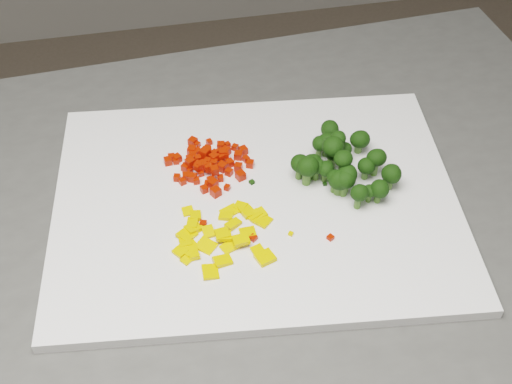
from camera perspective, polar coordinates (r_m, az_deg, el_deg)
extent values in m
cube|color=white|center=(0.82, 0.00, -0.80)|extent=(0.50, 0.41, 0.01)
cube|color=red|center=(0.85, -3.38, 2.77)|extent=(0.01, 0.01, 0.01)
cube|color=red|center=(0.85, -3.81, 2.04)|extent=(0.01, 0.01, 0.01)
cube|color=red|center=(0.84, -3.90, 2.46)|extent=(0.01, 0.01, 0.01)
cube|color=red|center=(0.86, -0.80, 2.65)|extent=(0.01, 0.01, 0.01)
cube|color=red|center=(0.86, -6.33, 2.70)|extent=(0.01, 0.01, 0.01)
cube|color=red|center=(0.85, -5.12, 2.15)|extent=(0.01, 0.01, 0.01)
cube|color=red|center=(0.83, -1.25, 1.32)|extent=(0.01, 0.01, 0.01)
cube|color=red|center=(0.84, -6.34, 1.15)|extent=(0.01, 0.01, 0.01)
cube|color=red|center=(0.88, -2.83, 3.71)|extent=(0.01, 0.01, 0.01)
cube|color=red|center=(0.82, -4.16, 0.23)|extent=(0.01, 0.01, 0.01)
cube|color=red|center=(0.83, -3.62, 0.87)|extent=(0.01, 0.01, 0.01)
cube|color=red|center=(0.84, -4.29, 2.15)|extent=(0.01, 0.01, 0.01)
cube|color=red|center=(0.88, -4.74, 3.79)|extent=(0.01, 0.01, 0.01)
cube|color=red|center=(0.84, -2.18, 1.60)|extent=(0.01, 0.01, 0.01)
cube|color=red|center=(0.86, -6.41, 2.48)|extent=(0.01, 0.01, 0.01)
cube|color=red|center=(0.87, -3.94, 3.45)|extent=(0.01, 0.01, 0.01)
cube|color=red|center=(0.85, -3.32, 3.14)|extent=(0.01, 0.01, 0.01)
cube|color=red|center=(0.86, -5.29, 2.42)|extent=(0.01, 0.01, 0.01)
cube|color=red|center=(0.88, -2.30, 3.81)|extent=(0.01, 0.01, 0.01)
cube|color=red|center=(0.86, -3.06, 3.18)|extent=(0.01, 0.01, 0.01)
cube|color=red|center=(0.85, -2.61, 3.13)|extent=(0.01, 0.01, 0.01)
cube|color=red|center=(0.85, -5.29, 2.38)|extent=(0.01, 0.01, 0.01)
cube|color=red|center=(0.84, -5.58, 1.24)|extent=(0.01, 0.01, 0.01)
cube|color=red|center=(0.85, -2.86, 2.82)|extent=(0.01, 0.01, 0.01)
cube|color=red|center=(0.82, -2.32, 0.36)|extent=(0.01, 0.01, 0.01)
cube|color=red|center=(0.85, -5.58, 2.08)|extent=(0.01, 0.01, 0.01)
cube|color=red|center=(0.86, -3.54, 2.47)|extent=(0.01, 0.01, 0.01)
cube|color=red|center=(0.87, -3.89, 3.18)|extent=(0.01, 0.01, 0.01)
cube|color=red|center=(0.83, -3.35, 1.75)|extent=(0.01, 0.01, 0.01)
cube|color=red|center=(0.84, -4.52, 2.17)|extent=(0.01, 0.01, 0.01)
cube|color=red|center=(0.87, -5.07, 3.02)|extent=(0.01, 0.01, 0.01)
cube|color=red|center=(0.85, -2.72, 2.02)|extent=(0.01, 0.01, 0.01)
cube|color=red|center=(0.85, -3.54, 2.54)|extent=(0.01, 0.01, 0.01)
cube|color=red|center=(0.86, -5.28, 2.67)|extent=(0.01, 0.01, 0.01)
cube|color=red|center=(0.84, -5.10, 1.15)|extent=(0.01, 0.01, 0.01)
cube|color=red|center=(0.84, -3.84, 1.98)|extent=(0.01, 0.01, 0.01)
cube|color=red|center=(0.85, -3.50, 2.02)|extent=(0.01, 0.01, 0.01)
cube|color=red|center=(0.85, -1.43, 2.01)|extent=(0.01, 0.01, 0.01)
cube|color=red|center=(0.85, -4.12, 3.14)|extent=(0.01, 0.01, 0.01)
cube|color=red|center=(0.85, -0.48, 2.27)|extent=(0.01, 0.01, 0.01)
cube|color=red|center=(0.85, -4.67, 2.69)|extent=(0.01, 0.01, 0.01)
cube|color=red|center=(0.88, -3.77, 4.02)|extent=(0.01, 0.01, 0.01)
cube|color=red|center=(0.84, -4.44, 1.49)|extent=(0.01, 0.01, 0.01)
cube|color=red|center=(0.85, -2.11, 2.33)|extent=(0.01, 0.01, 0.01)
cube|color=red|center=(0.84, -4.73, 2.00)|extent=(0.01, 0.01, 0.01)
cube|color=red|center=(0.84, -4.35, 2.26)|extent=(0.01, 0.01, 0.01)
cube|color=red|center=(0.84, -3.38, 2.33)|extent=(0.01, 0.01, 0.01)
cube|color=red|center=(0.84, -4.61, 2.13)|extent=(0.01, 0.01, 0.01)
cube|color=red|center=(0.87, -1.69, 3.59)|extent=(0.01, 0.01, 0.01)
cube|color=red|center=(0.83, -3.90, 0.66)|extent=(0.01, 0.01, 0.01)
cube|color=red|center=(0.86, -7.06, 2.47)|extent=(0.01, 0.01, 0.01)
cube|color=red|center=(0.88, -5.07, 4.03)|extent=(0.01, 0.01, 0.01)
cube|color=red|center=(0.85, -5.63, 1.97)|extent=(0.01, 0.01, 0.01)
cube|color=red|center=(0.83, -4.80, 0.91)|extent=(0.01, 0.01, 0.01)
cube|color=red|center=(0.83, -3.47, 0.67)|extent=(0.01, 0.01, 0.01)
cube|color=red|center=(0.87, -1.03, 3.34)|extent=(0.01, 0.01, 0.01)
cube|color=red|center=(0.87, -4.68, 3.23)|extent=(0.01, 0.01, 0.01)
cube|color=red|center=(0.86, -5.10, 2.83)|extent=(0.01, 0.01, 0.01)
cube|color=red|center=(0.87, -2.41, 3.28)|extent=(0.01, 0.01, 0.01)
cube|color=red|center=(0.83, -2.87, 1.11)|extent=(0.01, 0.01, 0.01)
cube|color=red|center=(0.87, -6.78, 2.76)|extent=(0.01, 0.01, 0.01)
cube|color=red|center=(0.85, -2.42, 2.99)|extent=(0.01, 0.01, 0.01)
cube|color=red|center=(0.86, -4.04, 3.04)|extent=(0.01, 0.01, 0.01)
cube|color=red|center=(0.85, -2.26, 2.39)|extent=(0.01, 0.01, 0.01)
cube|color=red|center=(0.82, -3.25, 0.01)|extent=(0.01, 0.01, 0.01)
cube|color=red|center=(0.86, -5.45, 2.31)|extent=(0.01, 0.01, 0.01)
cube|color=red|center=(0.83, -5.91, 0.85)|extent=(0.01, 0.01, 0.01)
cube|color=red|center=(0.86, -1.43, 2.95)|extent=(0.01, 0.01, 0.01)
cube|color=red|center=(0.85, -5.38, 1.72)|extent=(0.01, 0.01, 0.01)
cube|color=red|center=(0.85, -4.53, 2.03)|extent=(0.01, 0.01, 0.01)
cube|color=red|center=(0.85, -4.36, 2.40)|extent=(0.01, 0.01, 0.01)
cube|color=red|center=(0.87, -5.15, 3.35)|extent=(0.01, 0.01, 0.01)
cube|color=yellow|center=(0.77, -5.38, -4.39)|extent=(0.02, 0.02, 0.01)
cube|color=yellow|center=(0.76, 0.21, -4.81)|extent=(0.02, 0.02, 0.01)
cube|color=yellow|center=(0.75, -2.69, -5.52)|extent=(0.02, 0.02, 0.01)
cube|color=yellow|center=(0.78, -0.67, -3.28)|extent=(0.02, 0.02, 0.01)
cube|color=yellow|center=(0.80, -0.73, -1.54)|extent=(0.02, 0.02, 0.01)
cube|color=yellow|center=(0.76, -5.33, -5.23)|extent=(0.02, 0.02, 0.01)
cube|color=yellow|center=(0.77, -2.61, -3.55)|extent=(0.02, 0.01, 0.01)
cube|color=yellow|center=(0.78, -1.84, -2.59)|extent=(0.02, 0.02, 0.01)
cube|color=yellow|center=(0.77, -2.69, -3.36)|extent=(0.02, 0.02, 0.01)
cube|color=yellow|center=(0.77, -5.69, -3.93)|extent=(0.01, 0.02, 0.01)
cube|color=yellow|center=(0.79, -0.16, -1.87)|extent=(0.02, 0.02, 0.01)
cube|color=yellow|center=(0.78, -5.01, -2.91)|extent=(0.02, 0.02, 0.01)
cube|color=yellow|center=(0.76, -6.08, -4.77)|extent=(0.02, 0.02, 0.01)
cube|color=yellow|center=(0.75, 0.74, -5.27)|extent=(0.02, 0.02, 0.01)
cube|color=yellow|center=(0.80, -5.47, -1.54)|extent=(0.01, 0.01, 0.01)
cube|color=yellow|center=(0.79, -5.06, -2.45)|extent=(0.02, 0.02, 0.01)
cube|color=yellow|center=(0.79, 0.27, -1.74)|extent=(0.02, 0.02, 0.01)
cube|color=yellow|center=(0.80, -4.86, -1.89)|extent=(0.01, 0.02, 0.01)
cube|color=yellow|center=(0.78, -3.82, -3.20)|extent=(0.01, 0.02, 0.01)
cube|color=yellow|center=(0.74, -3.68, -6.38)|extent=(0.02, 0.02, 0.01)
cube|color=yellow|center=(0.76, -5.02, -4.82)|extent=(0.01, 0.02, 0.01)
cube|color=yellow|center=(0.76, -1.21, -3.86)|extent=(0.02, 0.02, 0.00)
cube|color=yellow|center=(0.76, -4.00, -4.32)|extent=(0.03, 0.03, 0.01)
cube|color=yellow|center=(0.80, -2.10, -1.55)|extent=(0.02, 0.02, 0.00)
cube|color=yellow|center=(0.78, -5.55, -3.43)|extent=(0.03, 0.03, 0.01)
cube|color=yellow|center=(0.79, 0.52, -2.29)|extent=(0.03, 0.03, 0.00)
cube|color=yellow|center=(0.80, -1.26, -1.15)|extent=(0.02, 0.02, 0.01)
cube|color=yellow|center=(0.79, -2.41, -1.91)|extent=(0.02, 0.02, 0.01)
cube|color=yellow|center=(0.79, -5.09, -2.52)|extent=(0.02, 0.02, 0.01)
cube|color=yellow|center=(0.76, -5.45, -4.66)|extent=(0.02, 0.02, 0.01)
cube|color=yellow|center=(0.76, -2.16, -4.41)|extent=(0.02, 0.02, 0.01)
cube|color=black|center=(0.83, -0.34, 0.80)|extent=(0.01, 0.01, 0.00)
cube|color=red|center=(0.77, 5.97, -3.64)|extent=(0.01, 0.01, 0.00)
cube|color=red|center=(0.77, -0.22, -3.69)|extent=(0.01, 0.01, 0.01)
cube|color=red|center=(0.84, 5.95, 1.17)|extent=(0.01, 0.01, 0.00)
cube|color=black|center=(0.83, 5.52, 0.65)|extent=(0.00, 0.00, 0.00)
cube|color=red|center=(0.78, -0.35, -3.12)|extent=(0.01, 0.01, 0.00)
cube|color=red|center=(0.79, -4.24, -2.54)|extent=(0.01, 0.01, 0.01)
cube|color=yellow|center=(0.78, 2.80, -3.35)|extent=(0.01, 0.01, 0.00)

